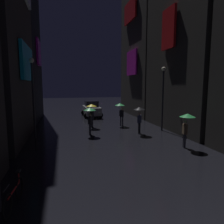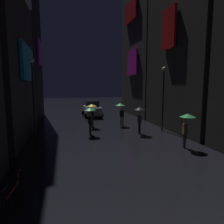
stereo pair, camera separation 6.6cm
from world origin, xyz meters
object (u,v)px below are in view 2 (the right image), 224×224
(pedestrian_midstreet_centre_green, at_px, (187,121))
(streetlamp_left_far, at_px, (33,89))
(pedestrian_foreground_right_yellow, at_px, (92,109))
(pedestrian_far_right_black, at_px, (140,113))
(car_distant, at_px, (92,109))
(pedestrian_near_crossing_green, at_px, (121,108))
(streetlamp_right_far, at_px, (163,91))
(bicycle_parked_at_storefront, at_px, (13,195))
(pedestrian_midstreet_left_green, at_px, (90,113))

(pedestrian_midstreet_centre_green, bearing_deg, streetlamp_left_far, 153.15)
(pedestrian_foreground_right_yellow, bearing_deg, pedestrian_far_right_black, -45.57)
(pedestrian_midstreet_centre_green, xyz_separation_m, car_distant, (-3.71, 13.68, -0.74))
(pedestrian_far_right_black, bearing_deg, pedestrian_foreground_right_yellow, 134.43)
(pedestrian_near_crossing_green, xyz_separation_m, streetlamp_left_far, (-7.16, -2.81, 1.84))
(car_distant, xyz_separation_m, streetlamp_right_far, (4.64, -8.96, 2.38))
(pedestrian_far_right_black, height_order, bicycle_parked_at_storefront, pedestrian_far_right_black)
(pedestrian_midstreet_left_green, distance_m, pedestrian_far_right_black, 3.80)
(pedestrian_far_right_black, xyz_separation_m, bicycle_parked_at_storefront, (-7.29, -7.89, -1.28))
(bicycle_parked_at_storefront, bearing_deg, pedestrian_foreground_right_yellow, 70.04)
(pedestrian_near_crossing_green, bearing_deg, pedestrian_midstreet_centre_green, -75.59)
(pedestrian_midstreet_left_green, bearing_deg, streetlamp_left_far, 179.82)
(pedestrian_foreground_right_yellow, bearing_deg, pedestrian_midstreet_left_green, -101.07)
(bicycle_parked_at_storefront, bearing_deg, car_distant, 74.23)
(pedestrian_foreground_right_yellow, distance_m, bicycle_parked_at_storefront, 11.97)
(streetlamp_left_far, height_order, streetlamp_right_far, streetlamp_left_far)
(streetlamp_right_far, bearing_deg, pedestrian_midstreet_centre_green, -101.21)
(pedestrian_foreground_right_yellow, relative_size, streetlamp_left_far, 0.38)
(bicycle_parked_at_storefront, distance_m, streetlamp_right_far, 13.20)
(pedestrian_foreground_right_yellow, height_order, bicycle_parked_at_storefront, pedestrian_foreground_right_yellow)
(pedestrian_midstreet_centre_green, xyz_separation_m, streetlamp_right_far, (0.93, 4.72, 1.63))
(pedestrian_midstreet_left_green, xyz_separation_m, bicycle_parked_at_storefront, (-3.52, -8.44, -1.28))
(pedestrian_midstreet_left_green, relative_size, bicycle_parked_at_storefront, 1.17)
(pedestrian_far_right_black, relative_size, pedestrian_midstreet_centre_green, 1.00)
(streetlamp_left_far, bearing_deg, pedestrian_foreground_right_yellow, 31.52)
(pedestrian_near_crossing_green, bearing_deg, streetlamp_left_far, -158.55)
(pedestrian_midstreet_centre_green, relative_size, bicycle_parked_at_storefront, 1.17)
(bicycle_parked_at_storefront, distance_m, car_distant, 18.23)
(pedestrian_far_right_black, distance_m, pedestrian_near_crossing_green, 3.41)
(pedestrian_far_right_black, relative_size, car_distant, 0.51)
(pedestrian_midstreet_centre_green, distance_m, pedestrian_foreground_right_yellow, 8.65)
(streetlamp_left_far, bearing_deg, pedestrian_near_crossing_green, 21.45)
(pedestrian_near_crossing_green, height_order, bicycle_parked_at_storefront, pedestrian_near_crossing_green)
(pedestrian_far_right_black, distance_m, bicycle_parked_at_storefront, 10.82)
(pedestrian_far_right_black, bearing_deg, pedestrian_midstreet_left_green, 171.80)
(car_distant, xyz_separation_m, streetlamp_left_far, (-5.36, -9.09, 2.59))
(pedestrian_far_right_black, xyz_separation_m, pedestrian_foreground_right_yellow, (-3.23, 3.29, 0.00))
(bicycle_parked_at_storefront, bearing_deg, pedestrian_far_right_black, 47.28)
(pedestrian_midstreet_left_green, xyz_separation_m, streetlamp_right_far, (6.07, 0.14, 1.63))
(bicycle_parked_at_storefront, height_order, streetlamp_left_far, streetlamp_left_far)
(pedestrian_far_right_black, relative_size, pedestrian_foreground_right_yellow, 1.00)
(pedestrian_far_right_black, distance_m, streetlamp_right_far, 2.91)
(pedestrian_midstreet_left_green, height_order, car_distant, pedestrian_midstreet_left_green)
(streetlamp_left_far, bearing_deg, pedestrian_far_right_black, -4.13)
(pedestrian_foreground_right_yellow, relative_size, bicycle_parked_at_storefront, 1.17)
(pedestrian_foreground_right_yellow, relative_size, streetlamp_right_far, 0.40)
(pedestrian_midstreet_left_green, xyz_separation_m, pedestrian_foreground_right_yellow, (0.54, 2.75, 0.00))
(car_distant, distance_m, streetlamp_right_far, 10.37)
(pedestrian_midstreet_left_green, height_order, streetlamp_right_far, streetlamp_right_far)
(car_distant, relative_size, streetlamp_right_far, 0.80)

